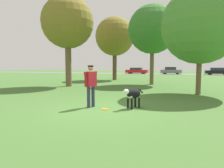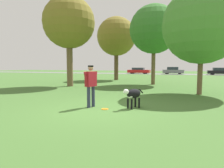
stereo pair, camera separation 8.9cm
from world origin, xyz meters
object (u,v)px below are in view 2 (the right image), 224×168
tree_mid_center (154,29)px  tree_near_left (69,23)px  parked_car_red (139,71)px  person (91,83)px  frisbee (105,109)px  tree_far_left (116,37)px  dog (133,94)px  tree_near_right (202,25)px  parked_car_grey (173,71)px  parked_car_black (220,71)px

tree_mid_center → tree_near_left: 6.96m
parked_car_red → person: bearing=-78.8°
frisbee → tree_mid_center: size_ratio=0.04×
frisbee → tree_far_left: bearing=107.7°
frisbee → dog: bearing=29.4°
frisbee → tree_near_left: size_ratio=0.04×
person → tree_near_left: tree_near_left is taller
frisbee → parked_car_red: size_ratio=0.06×
tree_near_right → parked_car_grey: (-3.11, 28.82, -3.10)m
person → tree_far_left: (-4.11, 14.70, 3.92)m
frisbee → tree_near_left: 10.18m
tree_near_right → frisbee: bearing=-122.7°
parked_car_grey → tree_mid_center: bearing=-89.4°
person → tree_near_left: 9.28m
parked_car_black → dog: bearing=-102.0°
parked_car_red → parked_car_black: bearing=-0.1°
person → parked_car_grey: bearing=15.0°
tree_near_left → tree_mid_center: bearing=32.5°
dog → tree_mid_center: (-0.82, 10.05, 4.11)m
dog → person: bearing=-48.6°
frisbee → tree_near_left: tree_near_left is taller
tree_near_right → tree_far_left: size_ratio=0.84×
parked_car_red → parked_car_grey: bearing=1.9°
dog → tree_near_right: 6.38m
tree_near_right → parked_car_red: size_ratio=1.30×
frisbee → tree_near_right: 7.42m
tree_near_left → tree_far_left: (1.03, 8.04, 0.00)m
tree_mid_center → parked_car_red: bearing=105.7°
tree_near_left → parked_car_red: tree_near_left is taller
tree_mid_center → tree_near_right: bearing=-57.1°
dog → parked_car_red: parked_car_red is taller
person → tree_near_left: (-5.13, 6.66, 3.92)m
parked_car_grey → parked_car_black: bearing=-1.9°
tree_near_left → tree_far_left: 8.11m
tree_far_left → tree_mid_center: bearing=-41.7°
dog → parked_car_red: size_ratio=0.21×
tree_near_right → parked_car_black: size_ratio=1.41×
person → parked_car_red: size_ratio=0.35×
dog → parked_car_black: size_ratio=0.23×
dog → parked_car_black: (7.48, 33.24, 0.11)m
parked_car_red → dog: bearing=-76.2°
frisbee → parked_car_black: size_ratio=0.06×
dog → parked_car_grey: parked_car_grey is taller
tree_far_left → parked_car_black: 23.39m
dog → parked_car_grey: 33.68m
tree_near_left → parked_car_black: tree_near_left is taller
tree_near_right → parked_car_red: tree_near_right is taller
person → frisbee: size_ratio=6.08×
tree_near_left → parked_car_red: size_ratio=1.51×
dog → frisbee: 1.17m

